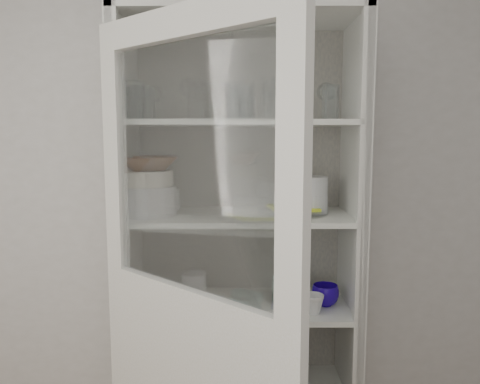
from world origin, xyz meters
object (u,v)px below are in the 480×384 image
at_px(grey_bowl_stack, 313,195).
at_px(mug_teal, 294,288).
at_px(white_ramekin, 293,198).
at_px(cream_bowl, 149,178).
at_px(glass_platter, 293,211).
at_px(teal_jar, 283,289).
at_px(goblet_1, 232,100).
at_px(cream_dish, 204,378).
at_px(white_canister, 194,287).
at_px(measuring_cups, 199,304).
at_px(mug_blue, 325,295).
at_px(goblet_2, 276,103).
at_px(cupboard_door, 191,354).
at_px(plate_stack_back, 159,199).
at_px(mug_white, 313,304).
at_px(plate_stack_front, 149,200).
at_px(goblet_0, 154,102).
at_px(tin_box, 275,382).
at_px(pantry_cabinet, 240,280).
at_px(terracotta_bowl, 148,163).
at_px(goblet_3, 326,100).
at_px(yellow_trivet, 293,208).

bearing_deg(grey_bowl_stack, mug_teal, 165.57).
bearing_deg(white_ramekin, cream_bowl, -175.57).
height_order(glass_platter, teal_jar, glass_platter).
height_order(goblet_1, grey_bowl_stack, goblet_1).
height_order(cream_bowl, cream_dish, cream_bowl).
bearing_deg(white_canister, measuring_cups, -71.93).
height_order(cream_bowl, white_canister, cream_bowl).
bearing_deg(measuring_cups, white_canister, 108.07).
bearing_deg(mug_blue, goblet_2, 144.75).
bearing_deg(cupboard_door, cream_bowl, 156.39).
height_order(plate_stack_back, mug_white, plate_stack_back).
xyz_separation_m(cupboard_door, white_canister, (-0.04, 0.53, 0.05)).
bearing_deg(plate_stack_front, white_canister, 16.24).
relative_size(goblet_2, mug_blue, 1.37).
relative_size(goblet_0, teal_jar, 1.47).
bearing_deg(mug_white, grey_bowl_stack, 64.48).
bearing_deg(white_canister, glass_platter, -0.63).
distance_m(glass_platter, white_canister, 0.56).
height_order(cupboard_door, grey_bowl_stack, cupboard_door).
distance_m(mug_blue, tin_box, 0.47).
bearing_deg(tin_box, mug_teal, 30.72).
bearing_deg(mug_white, cream_bowl, 152.12).
xyz_separation_m(goblet_2, measuring_cups, (-0.34, -0.17, -0.86)).
relative_size(glass_platter, teal_jar, 2.71).
height_order(pantry_cabinet, tin_box, pantry_cabinet).
distance_m(cupboard_door, goblet_0, 1.07).
distance_m(cream_bowl, glass_platter, 0.64).
bearing_deg(white_ramekin, glass_platter, 0.00).
distance_m(terracotta_bowl, glass_platter, 0.66).
xyz_separation_m(terracotta_bowl, measuring_cups, (0.21, -0.03, -0.60)).
height_order(goblet_1, cream_bowl, goblet_1).
relative_size(goblet_0, tin_box, 0.77).
relative_size(goblet_0, mug_teal, 1.41).
relative_size(goblet_0, goblet_1, 0.87).
relative_size(white_canister, cream_dish, 0.53).
bearing_deg(tin_box, goblet_2, 88.84).
relative_size(goblet_3, measuring_cups, 1.85).
relative_size(plate_stack_front, white_ramekin, 1.41).
xyz_separation_m(cupboard_door, goblet_2, (0.32, 0.61, 0.87)).
bearing_deg(yellow_trivet, cream_dish, 179.90).
height_order(plate_stack_back, cream_bowl, cream_bowl).
relative_size(goblet_2, terracotta_bowl, 0.66).
height_order(pantry_cabinet, white_ramekin, pantry_cabinet).
distance_m(yellow_trivet, white_canister, 0.57).
bearing_deg(pantry_cabinet, white_ramekin, -13.71).
relative_size(mug_teal, tin_box, 0.54).
bearing_deg(mug_teal, teal_jar, -168.00).
bearing_deg(mug_blue, cupboard_door, -141.55).
xyz_separation_m(goblet_1, measuring_cups, (-0.14, -0.19, -0.87)).
bearing_deg(goblet_0, grey_bowl_stack, -4.21).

